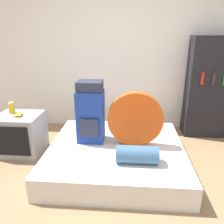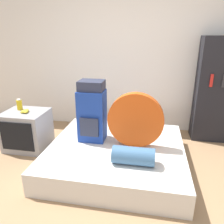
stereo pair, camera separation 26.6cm
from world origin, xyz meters
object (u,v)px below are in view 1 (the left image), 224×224
Objects in this scene: backpack at (91,113)px; bookshelf at (213,88)px; tent_bag at (135,119)px; television at (21,134)px; sleeping_roll at (137,154)px; canister at (12,108)px.

bookshelf is (1.84, 0.94, 0.13)m from backpack.
tent_bag is 1.66m from television.
sleeping_roll is 1.90m from canister.
sleeping_roll is at bearing -87.22° from tent_bag.
tent_bag is 0.43× the size of bookshelf.
tent_bag reaches higher than canister.
canister is (-1.16, 0.18, -0.02)m from backpack.
bookshelf reaches higher than canister.
backpack is 1.33× the size of television.
canister is 0.10× the size of bookshelf.
bookshelf is (2.88, 0.84, 0.52)m from television.
backpack is 4.95× the size of canister.
tent_bag is at bearing 92.78° from sleeping_roll.
canister is (-1.76, 0.68, 0.27)m from sleeping_roll.
tent_bag is 1.50× the size of sleeping_roll.
tent_bag is 1.63m from bookshelf.
sleeping_roll is at bearing -20.22° from television.
backpack is 2.07m from bookshelf.
backpack is at bearing -8.75° from canister.
canister reaches higher than television.
canister is at bearing 158.73° from sleeping_roll.
tent_bag is at bearing -8.26° from canister.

